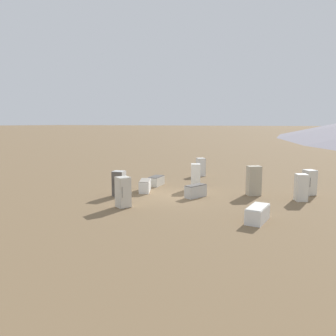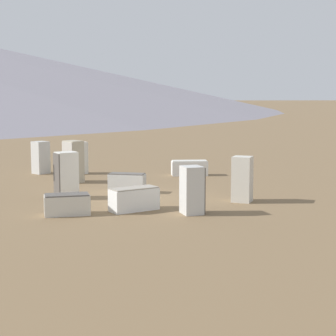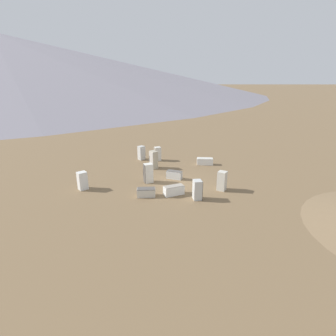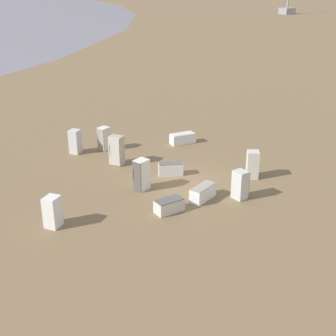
% 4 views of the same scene
% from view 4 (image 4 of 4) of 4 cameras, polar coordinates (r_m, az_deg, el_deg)
% --- Properties ---
extents(ground_plane, '(1000.00, 1000.00, 0.00)m').
position_cam_4_polar(ground_plane, '(26.15, 1.87, -1.80)').
color(ground_plane, brown).
extents(discarded_fridge_0, '(0.93, 0.84, 1.71)m').
position_cam_4_polar(discarded_fridge_0, '(25.07, -3.27, -0.83)').
color(discarded_fridge_0, silver).
rests_on(discarded_fridge_0, ground_plane).
extents(discarded_fridge_1, '(1.74, 0.83, 0.71)m').
position_cam_4_polar(discarded_fridge_1, '(32.00, 1.80, 3.63)').
color(discarded_fridge_1, white).
rests_on(discarded_fridge_1, ground_plane).
extents(discarded_fridge_2, '(0.96, 1.00, 1.81)m').
position_cam_4_polar(discarded_fridge_2, '(28.45, -6.28, 2.15)').
color(discarded_fridge_2, '#B2A88E').
rests_on(discarded_fridge_2, ground_plane).
extents(discarded_fridge_3, '(0.90, 0.91, 1.62)m').
position_cam_4_polar(discarded_fridge_3, '(26.88, 10.26, 0.41)').
color(discarded_fridge_3, beige).
rests_on(discarded_fridge_3, ground_plane).
extents(discarded_fridge_4, '(1.72, 1.23, 0.76)m').
position_cam_4_polar(discarded_fridge_4, '(24.18, 4.27, -3.03)').
color(discarded_fridge_4, white).
rests_on(discarded_fridge_4, ground_plane).
extents(discarded_fridge_5, '(0.93, 0.92, 1.56)m').
position_cam_4_polar(discarded_fridge_5, '(30.72, -11.23, 3.19)').
color(discarded_fridge_5, silver).
rests_on(discarded_fridge_5, ground_plane).
extents(discarded_fridge_6, '(0.86, 0.81, 1.54)m').
position_cam_4_polar(discarded_fridge_6, '(30.97, -7.80, 3.57)').
color(discarded_fridge_6, silver).
rests_on(discarded_fridge_6, ground_plane).
extents(discarded_fridge_7, '(0.75, 0.78, 1.53)m').
position_cam_4_polar(discarded_fridge_7, '(24.39, 8.82, -2.02)').
color(discarded_fridge_7, silver).
rests_on(discarded_fridge_7, ground_plane).
extents(discarded_fridge_8, '(1.51, 1.02, 0.75)m').
position_cam_4_polar(discarded_fridge_8, '(26.98, 0.32, -0.12)').
color(discarded_fridge_8, silver).
rests_on(discarded_fridge_8, ground_plane).
extents(discarded_fridge_9, '(1.47, 0.82, 0.66)m').
position_cam_4_polar(discarded_fridge_9, '(22.96, 0.15, -4.60)').
color(discarded_fridge_9, beige).
rests_on(discarded_fridge_9, ground_plane).
extents(discarded_fridge_10, '(0.95, 0.95, 1.51)m').
position_cam_4_polar(discarded_fridge_10, '(22.15, -13.92, -5.20)').
color(discarded_fridge_10, white).
rests_on(discarded_fridge_10, ground_plane).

